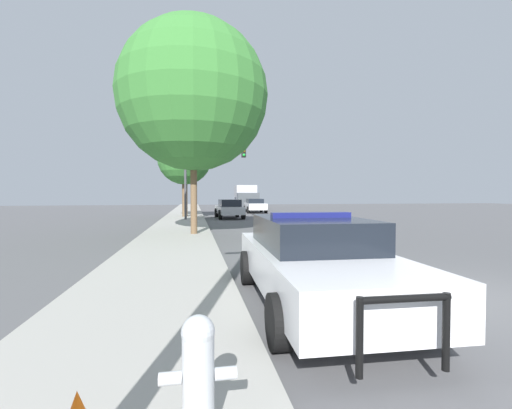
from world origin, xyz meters
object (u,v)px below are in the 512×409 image
object	(u,v)px
car_background_distant	(241,203)
tree_sidewalk_near	(193,96)
car_background_midblock	(229,208)
box_truck	(245,196)
traffic_light	(210,164)
police_car	(314,259)
fire_hydrant	(198,371)
car_background_oncoming	(255,205)
tree_sidewalk_mid	(185,158)

from	to	relation	value
car_background_distant	tree_sidewalk_near	bearing A→B (deg)	-98.40
car_background_midblock	box_truck	world-z (taller)	box_truck
car_background_midblock	car_background_distant	xyz separation A→B (m)	(3.01, 15.53, 0.02)
car_background_midblock	tree_sidewalk_near	size ratio (longest dim) A/B	0.49
traffic_light	car_background_distant	world-z (taller)	traffic_light
police_car	box_truck	world-z (taller)	box_truck
fire_hydrant	tree_sidewalk_near	world-z (taller)	tree_sidewalk_near
car_background_oncoming	tree_sidewalk_mid	xyz separation A→B (m)	(-6.71, -6.85, 3.85)
car_background_midblock	box_truck	bearing A→B (deg)	74.66
traffic_light	car_background_midblock	world-z (taller)	traffic_light
police_car	box_truck	xyz separation A→B (m)	(4.25, 35.69, 0.80)
police_car	car_background_midblock	size ratio (longest dim) A/B	1.13
traffic_light	tree_sidewalk_near	size ratio (longest dim) A/B	0.59
fire_hydrant	car_background_midblock	size ratio (longest dim) A/B	0.19
traffic_light	police_car	bearing A→B (deg)	-87.35
police_car	fire_hydrant	bearing A→B (deg)	58.68
fire_hydrant	traffic_light	size ratio (longest dim) A/B	0.16
tree_sidewalk_near	traffic_light	bearing A→B (deg)	82.75
car_background_midblock	car_background_oncoming	bearing A→B (deg)	64.03
police_car	box_truck	bearing A→B (deg)	-94.97
police_car	tree_sidewalk_mid	bearing A→B (deg)	-81.19
fire_hydrant	car_background_oncoming	xyz separation A→B (m)	(6.02, 31.22, 0.15)
police_car	box_truck	distance (m)	35.95
box_truck	tree_sidewalk_near	size ratio (longest dim) A/B	0.89
fire_hydrant	tree_sidewalk_near	bearing A→B (deg)	90.06
box_truck	police_car	bearing A→B (deg)	86.79
police_car	car_background_oncoming	distance (m)	28.54
car_background_oncoming	car_background_midblock	world-z (taller)	car_background_midblock
fire_hydrant	tree_sidewalk_near	size ratio (longest dim) A/B	0.09
car_background_oncoming	car_background_distant	world-z (taller)	car_background_distant
police_car	tree_sidewalk_near	bearing A→B (deg)	-76.68
tree_sidewalk_mid	box_truck	bearing A→B (deg)	64.31
car_background_distant	car_background_midblock	bearing A→B (deg)	-97.30
tree_sidewalk_near	tree_sidewalk_mid	bearing A→B (deg)	93.25
fire_hydrant	car_background_oncoming	bearing A→B (deg)	79.08
police_car	car_background_midblock	xyz separation A→B (m)	(0.72, 20.63, -0.00)
tree_sidewalk_near	car_background_distant	bearing A→B (deg)	77.92
tree_sidewalk_mid	tree_sidewalk_near	xyz separation A→B (m)	(0.67, -11.81, 1.44)
police_car	traffic_light	size ratio (longest dim) A/B	0.94
car_background_midblock	tree_sidewalk_near	distance (m)	12.52
fire_hydrant	car_background_distant	xyz separation A→B (m)	(5.67, 39.13, 0.20)
car_background_distant	tree_sidewalk_near	world-z (taller)	tree_sidewalk_near
fire_hydrant	tree_sidewalk_mid	bearing A→B (deg)	91.61
car_background_oncoming	traffic_light	bearing A→B (deg)	65.93
traffic_light	tree_sidewalk_near	bearing A→B (deg)	-97.25
car_background_oncoming	car_background_distant	distance (m)	7.92
fire_hydrant	tree_sidewalk_near	distance (m)	13.69
fire_hydrant	car_background_midblock	world-z (taller)	car_background_midblock
traffic_light	tree_sidewalk_near	world-z (taller)	tree_sidewalk_near
car_background_midblock	tree_sidewalk_near	xyz separation A→B (m)	(-2.67, -11.04, 5.27)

